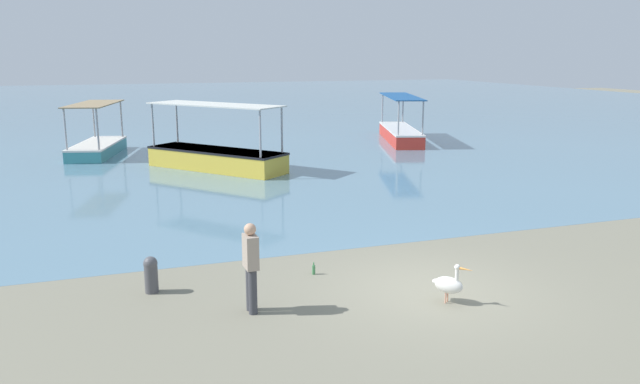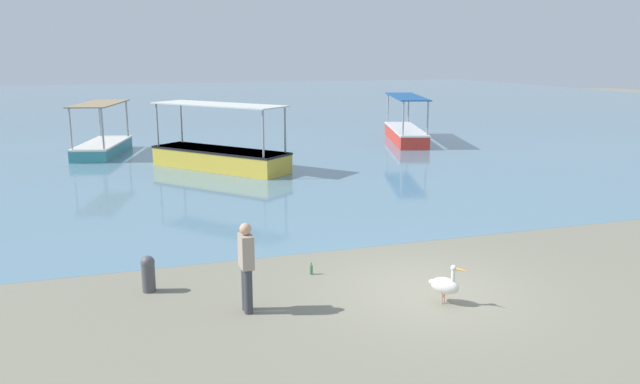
% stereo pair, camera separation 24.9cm
% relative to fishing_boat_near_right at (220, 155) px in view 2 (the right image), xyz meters
% --- Properties ---
extents(ground, '(120.00, 120.00, 0.00)m').
position_rel_fishing_boat_near_right_xyz_m(ground, '(1.74, -14.71, -0.58)').
color(ground, gray).
extents(harbor_water, '(110.00, 90.00, 0.00)m').
position_rel_fishing_boat_near_right_xyz_m(harbor_water, '(1.74, 33.29, -0.57)').
color(harbor_water, slate).
rests_on(harbor_water, ground).
extents(fishing_boat_near_right, '(5.20, 5.81, 2.67)m').
position_rel_fishing_boat_near_right_xyz_m(fishing_boat_near_right, '(0.00, 0.00, 0.00)').
color(fishing_boat_near_right, gold).
rests_on(fishing_boat_near_right, harbor_water).
extents(fishing_boat_far_left, '(2.83, 5.20, 2.41)m').
position_rel_fishing_boat_near_right_xyz_m(fishing_boat_far_left, '(-4.63, 5.55, -0.09)').
color(fishing_boat_far_left, teal).
rests_on(fishing_boat_far_left, harbor_water).
extents(fishing_boat_outer, '(3.39, 6.78, 2.43)m').
position_rel_fishing_boat_near_right_xyz_m(fishing_boat_outer, '(10.93, 5.24, -0.06)').
color(fishing_boat_outer, red).
rests_on(fishing_boat_outer, harbor_water).
extents(pelican, '(0.59, 0.70, 0.80)m').
position_rel_fishing_boat_near_right_xyz_m(pelican, '(1.75, -15.45, -0.20)').
color(pelican, '#E0997A').
rests_on(pelican, ground).
extents(mooring_bollard, '(0.28, 0.28, 0.75)m').
position_rel_fishing_boat_near_right_xyz_m(mooring_bollard, '(-3.56, -13.05, -0.18)').
color(mooring_bollard, '#47474C').
rests_on(mooring_bollard, ground).
extents(fisherman_standing, '(0.23, 0.41, 1.69)m').
position_rel_fishing_boat_near_right_xyz_m(fisherman_standing, '(-1.89, -14.64, 0.33)').
color(fisherman_standing, '#3A3B42').
rests_on(fisherman_standing, ground).
extents(glass_bottle, '(0.07, 0.07, 0.27)m').
position_rel_fishing_boat_near_right_xyz_m(glass_bottle, '(-0.18, -13.12, -0.47)').
color(glass_bottle, '#3F7F4C').
rests_on(glass_bottle, ground).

